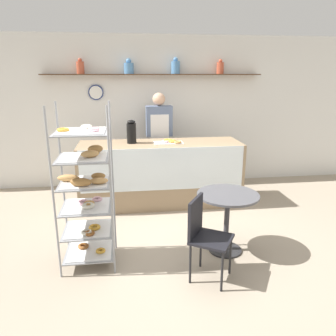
{
  "coord_description": "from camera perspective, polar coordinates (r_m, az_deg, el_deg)",
  "views": [
    {
      "loc": [
        -0.54,
        -3.57,
        2.02
      ],
      "look_at": [
        0.0,
        0.49,
        0.85
      ],
      "focal_mm": 35.0,
      "sensor_mm": 36.0,
      "label": 1
    }
  ],
  "objects": [
    {
      "name": "cafe_chair",
      "position": [
        3.35,
        6.23,
        -10.78
      ],
      "size": [
        0.52,
        0.52,
        0.86
      ],
      "rotation": [
        0.0,
        0.0,
        7.3
      ],
      "color": "black",
      "rests_on": "ground_plane"
    },
    {
      "name": "cafe_table",
      "position": [
        3.85,
        10.28,
        -6.92
      ],
      "size": [
        0.71,
        0.71,
        0.72
      ],
      "color": "#262628",
      "rests_on": "ground_plane"
    },
    {
      "name": "back_wall",
      "position": [
        6.12,
        -2.54,
        9.83
      ],
      "size": [
        10.0,
        0.3,
        2.7
      ],
      "color": "white",
      "rests_on": "ground_plane"
    },
    {
      "name": "donut_tray_counter",
      "position": [
        5.09,
        0.27,
        4.63
      ],
      "size": [
        0.45,
        0.26,
        0.05
      ],
      "color": "white",
      "rests_on": "display_counter"
    },
    {
      "name": "person_worker",
      "position": [
        5.73,
        -1.55,
        5.17
      ],
      "size": [
        0.44,
        0.23,
        1.73
      ],
      "color": "#282833",
      "rests_on": "ground_plane"
    },
    {
      "name": "ground_plane",
      "position": [
        4.14,
        0.92,
        -13.24
      ],
      "size": [
        14.0,
        14.0,
        0.0
      ],
      "primitive_type": "plane",
      "color": "gray"
    },
    {
      "name": "display_counter",
      "position": [
        5.22,
        -1.32,
        -0.96
      ],
      "size": [
        2.52,
        0.77,
        1.0
      ],
      "color": "#937A5B",
      "rests_on": "ground_plane"
    },
    {
      "name": "pastry_rack",
      "position": [
        3.56,
        -14.04,
        -3.92
      ],
      "size": [
        0.57,
        0.54,
        1.75
      ],
      "color": "gray",
      "rests_on": "ground_plane"
    },
    {
      "name": "coffee_carafe",
      "position": [
        5.07,
        -6.39,
        6.25
      ],
      "size": [
        0.15,
        0.15,
        0.36
      ],
      "color": "black",
      "rests_on": "display_counter"
    }
  ]
}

